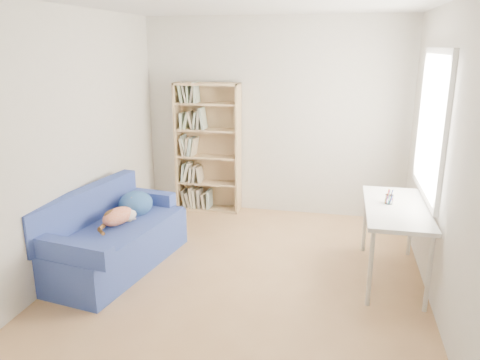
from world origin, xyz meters
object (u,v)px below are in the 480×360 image
(bookshelf, at_px, (208,153))
(pen_cup, at_px, (389,198))
(desk, at_px, (396,213))
(sofa, at_px, (113,237))

(bookshelf, xyz_separation_m, pen_cup, (2.25, -1.50, -0.00))
(bookshelf, relative_size, desk, 1.38)
(sofa, relative_size, bookshelf, 1.02)
(desk, xyz_separation_m, pen_cup, (-0.07, 0.06, 0.13))
(bookshelf, height_order, desk, bookshelf)
(bookshelf, bearing_deg, desk, -33.95)
(sofa, distance_m, desk, 2.85)
(sofa, height_order, pen_cup, pen_cup)
(sofa, bearing_deg, pen_cup, 17.47)
(bookshelf, bearing_deg, sofa, -104.69)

